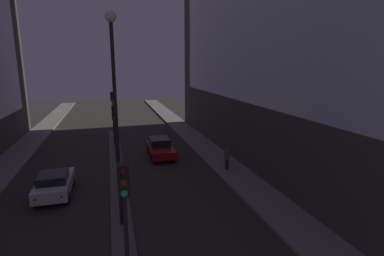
{
  "coord_description": "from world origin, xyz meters",
  "views": [
    {
      "loc": [
        -0.23,
        -3.34,
        7.75
      ],
      "look_at": [
        7.27,
        23.78,
        1.69
      ],
      "focal_mm": 28.0,
      "sensor_mm": 36.0,
      "label": 1
    }
  ],
  "objects_px": {
    "car_left_lane": "(54,183)",
    "car_right_lane": "(160,147)",
    "street_lamp": "(115,94)",
    "pedestrian_on_right_sidewalk": "(227,159)",
    "traffic_light_near": "(125,212)",
    "traffic_light_far": "(113,106)",
    "traffic_light_mid": "(115,127)"
  },
  "relations": [
    {
      "from": "street_lamp",
      "to": "pedestrian_on_right_sidewalk",
      "type": "bearing_deg",
      "value": 36.51
    },
    {
      "from": "traffic_light_far",
      "to": "car_left_lane",
      "type": "height_order",
      "value": "traffic_light_far"
    },
    {
      "from": "car_right_lane",
      "to": "pedestrian_on_right_sidewalk",
      "type": "relative_size",
      "value": 2.94
    },
    {
      "from": "traffic_light_far",
      "to": "car_right_lane",
      "type": "distance_m",
      "value": 6.7
    },
    {
      "from": "car_left_lane",
      "to": "pedestrian_on_right_sidewalk",
      "type": "relative_size",
      "value": 2.63
    },
    {
      "from": "car_right_lane",
      "to": "car_left_lane",
      "type": "bearing_deg",
      "value": -140.74
    },
    {
      "from": "pedestrian_on_right_sidewalk",
      "to": "traffic_light_far",
      "type": "bearing_deg",
      "value": 128.9
    },
    {
      "from": "traffic_light_mid",
      "to": "car_right_lane",
      "type": "distance_m",
      "value": 7.0
    },
    {
      "from": "traffic_light_near",
      "to": "pedestrian_on_right_sidewalk",
      "type": "xyz_separation_m",
      "value": [
        7.79,
        11.73,
        -2.83
      ]
    },
    {
      "from": "traffic_light_mid",
      "to": "street_lamp",
      "type": "distance_m",
      "value": 6.2
    },
    {
      "from": "traffic_light_far",
      "to": "car_left_lane",
      "type": "bearing_deg",
      "value": -108.99
    },
    {
      "from": "traffic_light_mid",
      "to": "car_right_lane",
      "type": "bearing_deg",
      "value": 54.14
    },
    {
      "from": "car_left_lane",
      "to": "car_right_lane",
      "type": "relative_size",
      "value": 0.89
    },
    {
      "from": "traffic_light_far",
      "to": "street_lamp",
      "type": "height_order",
      "value": "street_lamp"
    },
    {
      "from": "car_left_lane",
      "to": "car_right_lane",
      "type": "distance_m",
      "value": 9.54
    },
    {
      "from": "traffic_light_near",
      "to": "street_lamp",
      "type": "height_order",
      "value": "street_lamp"
    },
    {
      "from": "traffic_light_mid",
      "to": "car_left_lane",
      "type": "distance_m",
      "value": 4.88
    },
    {
      "from": "traffic_light_far",
      "to": "pedestrian_on_right_sidewalk",
      "type": "relative_size",
      "value": 3.26
    },
    {
      "from": "traffic_light_near",
      "to": "traffic_light_mid",
      "type": "relative_size",
      "value": 1.0
    },
    {
      "from": "car_right_lane",
      "to": "street_lamp",
      "type": "bearing_deg",
      "value": -109.02
    },
    {
      "from": "traffic_light_near",
      "to": "street_lamp",
      "type": "relative_size",
      "value": 0.51
    },
    {
      "from": "traffic_light_near",
      "to": "street_lamp",
      "type": "xyz_separation_m",
      "value": [
        0.0,
        5.97,
        2.66
      ]
    },
    {
      "from": "street_lamp",
      "to": "traffic_light_mid",
      "type": "bearing_deg",
      "value": 90.0
    },
    {
      "from": "car_left_lane",
      "to": "car_right_lane",
      "type": "xyz_separation_m",
      "value": [
        7.39,
        6.04,
        0.02
      ]
    },
    {
      "from": "traffic_light_mid",
      "to": "street_lamp",
      "type": "bearing_deg",
      "value": -90.0
    },
    {
      "from": "street_lamp",
      "to": "traffic_light_far",
      "type": "bearing_deg",
      "value": 90.0
    },
    {
      "from": "car_left_lane",
      "to": "pedestrian_on_right_sidewalk",
      "type": "bearing_deg",
      "value": 5.39
    },
    {
      "from": "traffic_light_far",
      "to": "car_left_lane",
      "type": "xyz_separation_m",
      "value": [
        -3.69,
        -10.73,
        -3.05
      ]
    },
    {
      "from": "traffic_light_near",
      "to": "traffic_light_mid",
      "type": "distance_m",
      "value": 11.58
    },
    {
      "from": "traffic_light_mid",
      "to": "traffic_light_far",
      "type": "height_order",
      "value": "same"
    },
    {
      "from": "car_left_lane",
      "to": "street_lamp",
      "type": "bearing_deg",
      "value": -51.71
    },
    {
      "from": "traffic_light_mid",
      "to": "car_right_lane",
      "type": "relative_size",
      "value": 1.11
    }
  ]
}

